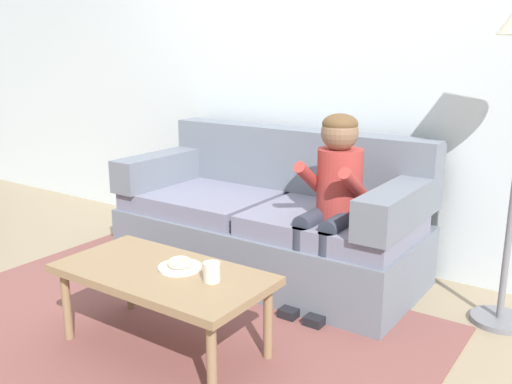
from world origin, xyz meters
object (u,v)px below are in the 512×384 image
donut (180,263)px  mug (212,272)px  person_child (333,191)px  couch (271,222)px  coffee_table (163,279)px

donut → mug: bearing=-7.5°
person_child → mug: 0.95m
couch → donut: bearing=-80.6°
couch → person_child: person_child is taller
couch → person_child: 0.67m
couch → coffee_table: (0.12, -1.15, 0.04)m
person_child → couch: bearing=159.3°
person_child → donut: person_child is taller
couch → person_child: (0.54, -0.20, 0.33)m
person_child → mug: bearing=-98.7°
coffee_table → person_child: 1.08m
mug → coffee_table: bearing=-172.9°
mug → couch: bearing=109.7°
couch → mug: (0.40, -1.12, 0.13)m
person_child → mug: person_child is taller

